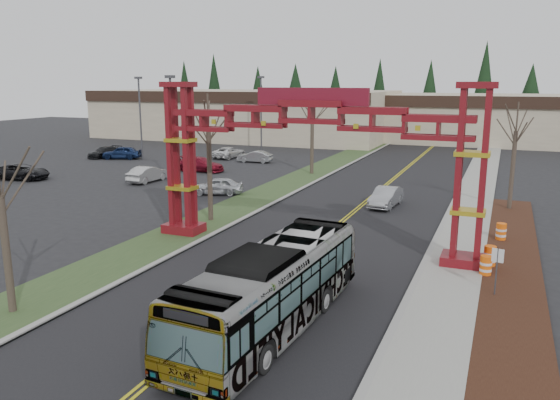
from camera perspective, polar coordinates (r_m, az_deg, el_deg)
The scene contains 33 objects.
road at distance 36.31m, azimuth 6.82°, elevation -1.99°, with size 12.00×110.00×0.02m, color black.
lane_line_left at distance 36.34m, azimuth 6.64°, elevation -1.95°, with size 0.12×100.00×0.01m, color gold.
lane_line_right at distance 36.28m, azimuth 7.00°, elevation -1.99°, with size 0.12×100.00×0.01m, color gold.
curb_right at distance 35.21m, azimuth 16.51°, elevation -2.77°, with size 0.30×110.00×0.15m, color #979792.
sidewalk_right at distance 35.11m, azimuth 18.86°, elevation -2.97°, with size 2.60×110.00×0.14m, color gray.
landscape_strip at distance 20.91m, azimuth 23.17°, elevation -13.81°, with size 2.60×50.00×0.12m, color black.
grass_median at distance 39.15m, azimuth -4.51°, elevation -0.85°, with size 4.00×110.00×0.08m, color #2E4623.
curb_left at distance 38.35m, azimuth -2.05°, elevation -1.04°, with size 0.30×110.00×0.15m, color #979792.
gateway_arch at distance 28.67m, azimuth 3.28°, elevation 6.40°, with size 18.20×1.60×8.90m.
retail_building_west at distance 90.12m, azimuth -3.49°, elevation 8.98°, with size 46.00×22.30×7.50m.
retail_building_east at distance 89.05m, azimuth 23.09°, elevation 7.83°, with size 38.00×20.30×7.00m.
conifer_treeline at distance 101.37m, azimuth 17.63°, elevation 10.34°, with size 116.10×5.60×13.00m.
transit_bus at distance 20.04m, azimuth -0.79°, elevation -9.23°, with size 2.62×11.19×3.12m, color #9B9EA2.
silver_sedan at distance 40.28m, azimuth 11.00°, elevation 0.31°, with size 1.50×4.30×1.42m, color #A5A8AD.
parked_car_near_a at distance 44.13m, azimuth -6.56°, elevation 1.48°, with size 1.65×4.11×1.40m, color silver.
parked_car_near_b at distance 50.80m, azimuth -13.65°, elevation 2.65°, with size 1.52×4.37×1.44m, color #B9B9B9.
parked_car_near_c at distance 56.03m, azimuth -25.43°, elevation 2.68°, with size 2.39×5.19×1.44m, color black.
parked_car_mid_a at distance 55.80m, azimuth -8.33°, elevation 3.72°, with size 2.04×5.03×1.46m, color maroon.
parked_car_mid_b at distance 66.82m, azimuth -16.20°, elevation 4.79°, with size 1.80×4.48×1.52m, color navy.
parked_car_far_a at distance 61.54m, azimuth -2.63°, elevation 4.55°, with size 1.36×3.91×1.29m, color #9EA3A6.
parked_car_far_b at distance 65.35m, azimuth -5.33°, elevation 4.97°, with size 2.20×4.77×1.32m, color white.
parked_car_far_c at distance 68.75m, azimuth -17.88°, elevation 4.78°, with size 1.80×4.42×1.28m, color black.
bare_tree_median_near at distance 23.02m, azimuth -27.21°, elevation 0.41°, with size 2.96×2.96×6.70m.
bare_tree_median_mid at distance 34.95m, azimuth -7.49°, elevation 7.46°, with size 3.20×3.20×8.19m.
bare_tree_median_far at distance 53.15m, azimuth 3.40°, elevation 8.72°, with size 3.50×3.50×7.97m.
bare_tree_right_far at distance 41.17m, azimuth 23.43°, elevation 6.57°, with size 3.00×3.00×7.55m.
light_pole_near at distance 49.16m, azimuth -11.25°, elevation 8.03°, with size 0.82×0.41×9.45m.
light_pole_mid at distance 65.64m, azimuth -14.41°, elevation 8.89°, with size 0.82×0.41×9.45m.
light_pole_far at distance 72.02m, azimuth -1.99°, elevation 9.60°, with size 0.83×0.42×9.60m.
street_sign at distance 24.58m, azimuth 21.75°, elevation -6.09°, with size 0.48×0.15×2.13m.
barrel_south at distance 27.22m, azimuth 20.70°, elevation -6.51°, with size 0.55×0.55×1.02m.
barrel_mid at distance 28.61m, azimuth 21.06°, elevation -5.56°, with size 0.59×0.59×1.09m.
barrel_north at distance 33.44m, azimuth 22.10°, elevation -3.16°, with size 0.57×0.57×1.06m.
Camera 1 is at (9.40, -8.93, 8.90)m, focal length 35.00 mm.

